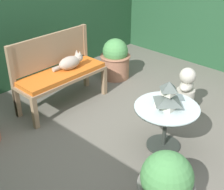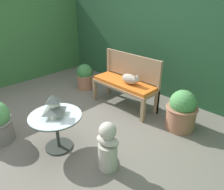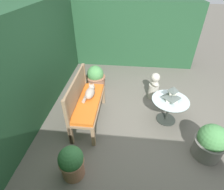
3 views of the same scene
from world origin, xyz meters
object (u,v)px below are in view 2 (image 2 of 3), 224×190
garden_bust (108,147)px  potted_plant_bench_right (182,111)px  cat (130,79)px  garden_bench (124,85)px  potted_plant_table_far (85,76)px  patio_table (56,122)px  pagoda_birdhouse (54,107)px

garden_bust → potted_plant_bench_right: 1.41m
cat → garden_bust: size_ratio=0.67×
garden_bench → potted_plant_table_far: (-1.15, 0.01, -0.14)m
patio_table → garden_bust: garden_bust is taller
cat → potted_plant_table_far: size_ratio=0.77×
garden_bench → potted_plant_table_far: 1.15m
garden_bench → pagoda_birdhouse: 1.55m
garden_bench → potted_plant_bench_right: 1.13m
garden_bench → garden_bust: size_ratio=1.95×
garden_bench → garden_bust: 1.61m
pagoda_birdhouse → potted_plant_table_far: pagoda_birdhouse is taller
cat → garden_bust: bearing=-56.8°
cat → pagoda_birdhouse: size_ratio=1.44×
patio_table → garden_bust: 0.79m
garden_bench → pagoda_birdhouse: size_ratio=4.19×
cat → potted_plant_bench_right: (0.97, 0.08, -0.28)m
potted_plant_bench_right → potted_plant_table_far: bearing=-178.2°
cat → patio_table: bearing=-86.7°
garden_bench → potted_plant_bench_right: (1.12, 0.08, -0.11)m
patio_table → potted_plant_table_far: 2.02m
patio_table → potted_plant_bench_right: size_ratio=1.08×
cat → patio_table: (0.02, -1.52, -0.18)m
pagoda_birdhouse → potted_plant_bench_right: 1.89m
garden_bust → potted_plant_bench_right: bearing=66.5°
pagoda_birdhouse → potted_plant_table_far: 2.05m
garden_bench → patio_table: patio_table is taller
garden_bench → garden_bust: bearing=-54.8°
pagoda_birdhouse → potted_plant_bench_right: (0.95, 1.60, -0.33)m
patio_table → potted_plant_table_far: (-1.32, 1.53, -0.12)m
garden_bench → potted_plant_bench_right: potted_plant_bench_right is taller
cat → pagoda_birdhouse: (0.02, -1.52, 0.05)m
garden_bench → potted_plant_table_far: potted_plant_table_far is taller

